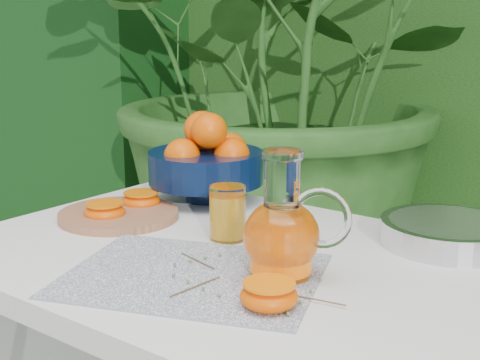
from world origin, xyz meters
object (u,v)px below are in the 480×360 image
Objects in this scene: saute_pan at (451,232)px; cutting_board at (119,215)px; juice_pitcher at (283,233)px; fruit_bowl at (207,160)px; white_table at (233,296)px.

cutting_board is at bearing -157.62° from saute_pan.
juice_pitcher reaches higher than cutting_board.
fruit_bowl is at bearing 77.06° from cutting_board.
saute_pan reaches higher than white_table.
white_table is 4.92× the size of juice_pitcher.
white_table is 0.41m from fruit_bowl.
fruit_bowl reaches higher than saute_pan.
cutting_board is 0.56× the size of saute_pan.
fruit_bowl is 0.72× the size of saute_pan.
saute_pan is at bearing 63.26° from juice_pitcher.
fruit_bowl is at bearing -177.47° from saute_pan.
cutting_board is 0.77× the size of fruit_bowl.
saute_pan is at bearing 43.49° from white_table.
white_table is 0.33m from cutting_board.
juice_pitcher is 0.46× the size of saute_pan.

